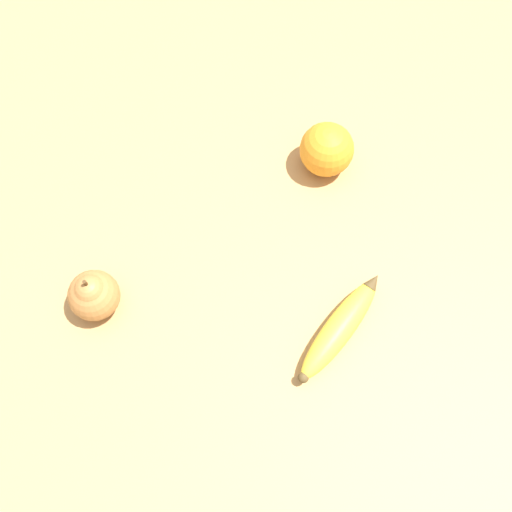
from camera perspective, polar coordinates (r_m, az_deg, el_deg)
ground_plane at (r=0.90m, az=0.64°, el=-0.16°), size 3.00×3.00×0.00m
banana at (r=0.85m, az=8.04°, el=-6.73°), size 0.18×0.12×0.04m
orange at (r=0.95m, az=6.75°, el=10.04°), size 0.08×0.08×0.08m
pear at (r=0.87m, az=-15.23°, el=-3.56°), size 0.07×0.07×0.09m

